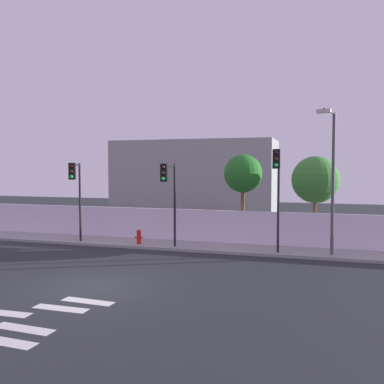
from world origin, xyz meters
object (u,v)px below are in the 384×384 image
Objects in this scene: traffic_light_right at (76,185)px; roadside_tree_leftmost at (243,174)px; traffic_light_center at (169,186)px; street_lamp_curbside at (332,171)px; traffic_light_left at (277,179)px; roadside_tree_midleft at (315,180)px; fire_hydrant at (139,236)px.

roadside_tree_leftmost is (8.71, 3.51, 0.55)m from traffic_light_right.
traffic_light_center is 0.65× the size of street_lamp_curbside.
roadside_tree_leftmost is at bearing 122.42° from traffic_light_left.
roadside_tree_midleft is at bearing 64.38° from traffic_light_left.
street_lamp_curbside reaches higher than fire_hydrant.
traffic_light_left is 2.57m from street_lamp_curbside.
street_lamp_curbside reaches higher than traffic_light_left.
traffic_light_center is 7.96m from street_lamp_curbside.
fire_hydrant is (-7.55, 0.85, -3.24)m from traffic_light_left.
traffic_light_right is 13.47m from street_lamp_curbside.
roadside_tree_leftmost is (-2.26, 3.56, 0.14)m from traffic_light_left.
traffic_light_center is 5.55m from traffic_light_right.
traffic_light_center is 5.50× the size of fire_hydrant.
traffic_light_right reaches higher than fire_hydrant.
fire_hydrant is at bearing 13.09° from traffic_light_right.
traffic_light_right is at bearing -166.91° from fire_hydrant.
traffic_light_center is 0.86× the size of roadside_tree_leftmost.
traffic_light_left is 1.02× the size of roadside_tree_midleft.
roadside_tree_midleft reaches higher than traffic_light_center.
roadside_tree_leftmost is at bearing 49.70° from traffic_light_center.
roadside_tree_midleft is (3.97, 0.00, -0.29)m from roadside_tree_leftmost.
traffic_light_center is at bearing -174.22° from street_lamp_curbside.
traffic_light_right is at bearing 177.77° from traffic_light_center.
roadside_tree_leftmost reaches higher than fire_hydrant.
fire_hydrant is (-2.14, 1.01, -2.81)m from traffic_light_center.
traffic_light_center is at bearing -178.27° from traffic_light_left.
street_lamp_curbside is 5.56m from roadside_tree_leftmost.
traffic_light_left reaches higher than traffic_light_center.
roadside_tree_midleft is (7.12, 3.72, 0.28)m from traffic_light_center.
fire_hydrant is at bearing -163.68° from roadside_tree_midleft.
street_lamp_curbside is (2.46, 0.63, 0.37)m from traffic_light_left.
traffic_light_left is at bearing -6.39° from fire_hydrant.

